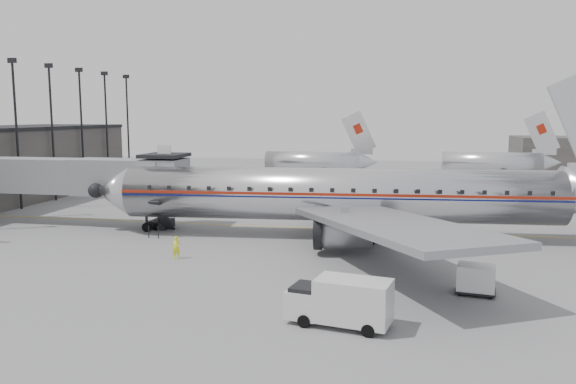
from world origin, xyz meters
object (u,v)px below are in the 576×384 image
baggage_cart_navy (372,229)px  baggage_cart_white (476,279)px  airliner (350,195)px  ramp_worker (176,248)px  service_van (340,301)px

baggage_cart_navy → baggage_cart_white: size_ratio=1.15×
airliner → ramp_worker: bearing=-144.5°
baggage_cart_navy → baggage_cart_white: (6.15, -12.00, -0.05)m
service_van → baggage_cart_white: service_van is taller
airliner → baggage_cart_navy: 3.24m
service_van → baggage_cart_white: 9.02m
airliner → ramp_worker: airliner is taller
airliner → service_van: bearing=-90.7°
airliner → baggage_cart_navy: size_ratio=16.32×
airliner → baggage_cart_navy: bearing=-34.9°
baggage_cart_navy → ramp_worker: bearing=-128.3°
service_van → ramp_worker: bearing=151.6°
service_van → airliner: bearing=104.9°
baggage_cart_navy → ramp_worker: baggage_cart_navy is taller
baggage_cart_navy → ramp_worker: size_ratio=1.71×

